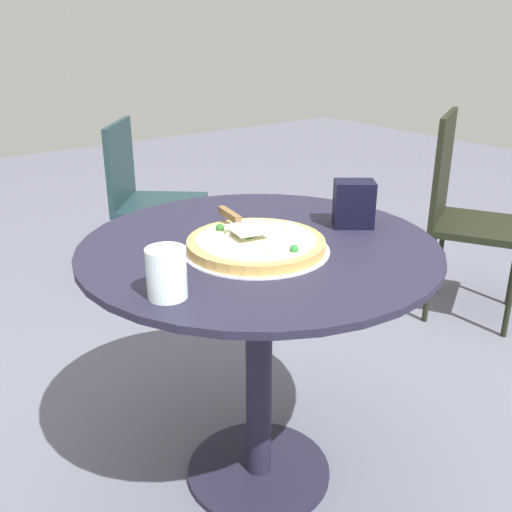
# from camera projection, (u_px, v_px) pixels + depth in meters

# --- Properties ---
(ground_plane) EXTENTS (10.00, 10.00, 0.00)m
(ground_plane) POSITION_uv_depth(u_px,v_px,m) (259.00, 472.00, 1.76)
(ground_plane) COLOR #595A6A
(patio_table) EXTENTS (0.92, 0.92, 0.74)m
(patio_table) POSITION_uv_depth(u_px,v_px,m) (259.00, 305.00, 1.55)
(patio_table) COLOR #1E1D2F
(patio_table) RESTS_ON ground
(pizza_on_tray) EXTENTS (0.36, 0.36, 0.05)m
(pizza_on_tray) POSITION_uv_depth(u_px,v_px,m) (256.00, 244.00, 1.43)
(pizza_on_tray) COLOR silver
(pizza_on_tray) RESTS_ON patio_table
(pizza_server) EXTENTS (0.22, 0.10, 0.02)m
(pizza_server) POSITION_uv_depth(u_px,v_px,m) (238.00, 221.00, 1.48)
(pizza_server) COLOR silver
(pizza_server) RESTS_ON pizza_on_tray
(drinking_cup) EXTENTS (0.08, 0.08, 0.11)m
(drinking_cup) POSITION_uv_depth(u_px,v_px,m) (166.00, 273.00, 1.18)
(drinking_cup) COLOR white
(drinking_cup) RESTS_ON patio_table
(napkin_dispenser) EXTENTS (0.12, 0.13, 0.13)m
(napkin_dispenser) POSITION_uv_depth(u_px,v_px,m) (354.00, 204.00, 1.59)
(napkin_dispenser) COLOR black
(napkin_dispenser) RESTS_ON patio_table
(patio_chair_near) EXTENTS (0.53, 0.53, 0.90)m
(patio_chair_near) POSITION_uv_depth(u_px,v_px,m) (463.00, 205.00, 2.56)
(patio_chair_near) COLOR black
(patio_chair_near) RESTS_ON ground
(patio_chair_far) EXTENTS (0.56, 0.56, 0.83)m
(patio_chair_far) POSITION_uv_depth(u_px,v_px,m) (146.00, 193.00, 2.82)
(patio_chair_far) COLOR #1A3034
(patio_chair_far) RESTS_ON ground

